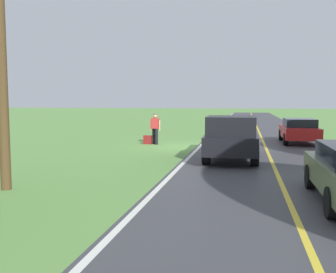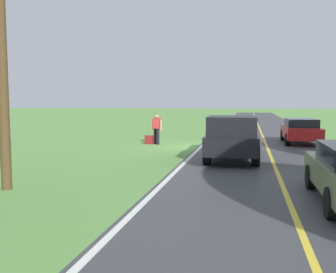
# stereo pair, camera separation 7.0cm
# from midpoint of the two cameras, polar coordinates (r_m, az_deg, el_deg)

# --- Properties ---
(ground_plane) EXTENTS (200.00, 200.00, 0.00)m
(ground_plane) POSITION_cam_midpoint_polar(r_m,az_deg,el_deg) (20.37, 2.52, -1.51)
(ground_plane) COLOR #609347
(road_surface) EXTENTS (7.17, 120.00, 0.00)m
(road_surface) POSITION_cam_midpoint_polar(r_m,az_deg,el_deg) (20.14, 14.63, -1.75)
(road_surface) COLOR #3D3D42
(road_surface) RESTS_ON ground
(lane_edge_line) EXTENTS (0.16, 117.60, 0.00)m
(lane_edge_line) POSITION_cam_midpoint_polar(r_m,az_deg,el_deg) (20.25, 4.96, -1.55)
(lane_edge_line) COLOR silver
(lane_edge_line) RESTS_ON ground
(lane_centre_line) EXTENTS (0.14, 117.60, 0.00)m
(lane_centre_line) POSITION_cam_midpoint_polar(r_m,az_deg,el_deg) (20.14, 14.63, -1.74)
(lane_centre_line) COLOR gold
(lane_centre_line) RESTS_ON ground
(hitchhiker_walking) EXTENTS (0.62, 0.53, 1.75)m
(hitchhiker_walking) POSITION_cam_midpoint_polar(r_m,az_deg,el_deg) (21.44, -1.60, 1.47)
(hitchhiker_walking) COLOR black
(hitchhiker_walking) RESTS_ON ground
(suitcase_carried) EXTENTS (0.47, 0.23, 0.49)m
(suitcase_carried) POSITION_cam_midpoint_polar(r_m,az_deg,el_deg) (21.55, -2.72, -0.48)
(suitcase_carried) COLOR maroon
(suitcase_carried) RESTS_ON ground
(pickup_truck_passing) EXTENTS (2.16, 5.43, 1.82)m
(pickup_truck_passing) POSITION_cam_midpoint_polar(r_m,az_deg,el_deg) (16.04, 9.63, 0.04)
(pickup_truck_passing) COLOR black
(pickup_truck_passing) RESTS_ON ground
(sedan_near_oncoming) EXTENTS (1.93, 4.40, 1.41)m
(sedan_near_oncoming) POSITION_cam_midpoint_polar(r_m,az_deg,el_deg) (23.23, 19.12, 0.92)
(sedan_near_oncoming) COLOR red
(sedan_near_oncoming) RESTS_ON ground
(utility_pole_roadside) EXTENTS (0.28, 0.28, 8.85)m
(utility_pole_roadside) POSITION_cam_midpoint_polar(r_m,az_deg,el_deg) (11.47, -23.38, 14.94)
(utility_pole_roadside) COLOR brown
(utility_pole_roadside) RESTS_ON ground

